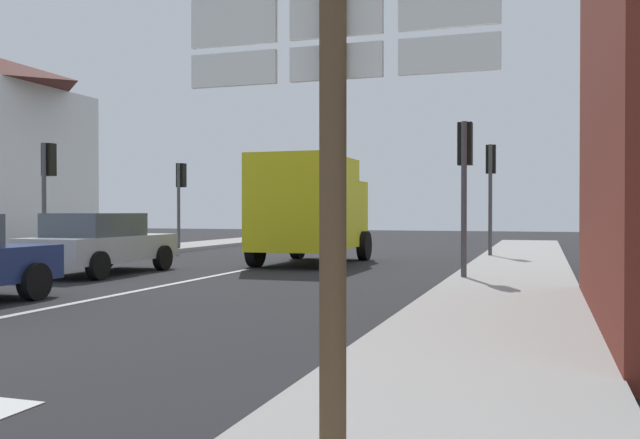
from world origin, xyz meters
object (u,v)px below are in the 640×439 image
(traffic_light_far_left, at_px, (181,186))
(delivery_truck, at_px, (311,207))
(traffic_light_near_left, at_px, (48,175))
(route_sign_post, at_px, (334,115))
(traffic_light_near_right, at_px, (465,164))
(sedan_far, at_px, (100,243))
(traffic_light_far_right, at_px, (491,175))

(traffic_light_far_left, bearing_deg, delivery_truck, -32.70)
(traffic_light_near_left, bearing_deg, route_sign_post, -45.71)
(route_sign_post, bearing_deg, traffic_light_near_right, 92.79)
(sedan_far, relative_size, traffic_light_far_right, 1.16)
(route_sign_post, bearing_deg, traffic_light_near_left, 134.29)
(route_sign_post, relative_size, traffic_light_far_right, 0.89)
(sedan_far, height_order, traffic_light_far_left, traffic_light_far_left)
(delivery_truck, xyz_separation_m, traffic_light_near_right, (4.79, -4.00, 0.86))
(delivery_truck, bearing_deg, traffic_light_near_left, -155.50)
(traffic_light_near_left, height_order, traffic_light_far_right, traffic_light_far_right)
(delivery_truck, bearing_deg, traffic_light_far_right, 36.13)
(delivery_truck, relative_size, route_sign_post, 1.57)
(delivery_truck, height_order, traffic_light_far_left, traffic_light_far_left)
(delivery_truck, height_order, route_sign_post, route_sign_post)
(route_sign_post, xyz_separation_m, traffic_light_far_right, (-0.55, 18.83, 0.67))
(route_sign_post, height_order, traffic_light_near_left, traffic_light_near_left)
(sedan_far, relative_size, traffic_light_far_left, 1.26)
(delivery_truck, xyz_separation_m, traffic_light_near_left, (-6.65, -3.03, 0.86))
(sedan_far, relative_size, route_sign_post, 1.31)
(traffic_light_far_right, bearing_deg, delivery_truck, -143.87)
(sedan_far, height_order, delivery_truck, delivery_truck)
(delivery_truck, height_order, traffic_light_far_right, traffic_light_far_right)
(traffic_light_far_left, distance_m, traffic_light_near_right, 14.12)
(traffic_light_far_left, distance_m, traffic_light_far_right, 11.48)
(traffic_light_far_right, relative_size, traffic_light_near_right, 1.06)
(delivery_truck, xyz_separation_m, route_sign_post, (5.35, -15.33, 0.35))
(traffic_light_far_left, bearing_deg, sedan_far, -72.26)
(route_sign_post, relative_size, traffic_light_far_left, 0.96)
(sedan_far, bearing_deg, traffic_light_near_right, 4.26)
(traffic_light_near_left, distance_m, traffic_light_near_right, 11.49)
(traffic_light_near_right, bearing_deg, traffic_light_far_right, 90.00)
(sedan_far, bearing_deg, route_sign_post, -49.46)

